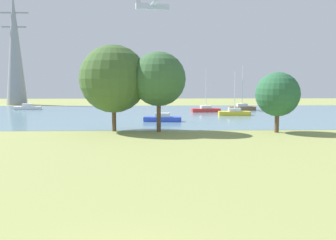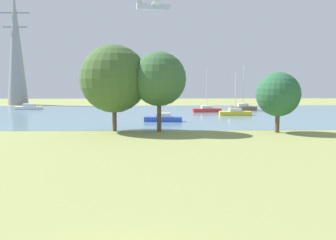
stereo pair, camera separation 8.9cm
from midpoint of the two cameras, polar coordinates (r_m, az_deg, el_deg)
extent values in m
plane|color=#8C9351|center=(31.39, -3.57, -3.60)|extent=(160.00, 160.00, 0.00)
cube|color=slate|center=(59.17, -2.60, 0.95)|extent=(140.00, 40.00, 0.02)
cube|color=white|center=(72.73, -20.62, 1.76)|extent=(4.98, 2.24, 0.60)
cube|color=white|center=(72.69, -20.63, 2.19)|extent=(1.95, 1.37, 0.50)
cylinder|color=silver|center=(72.58, -20.71, 4.26)|extent=(0.10, 0.10, 5.76)
cube|color=blue|center=(47.95, -0.70, 0.13)|extent=(4.96, 2.12, 0.60)
cube|color=white|center=(47.89, -0.70, 0.79)|extent=(1.93, 1.33, 0.50)
cylinder|color=silver|center=(47.71, -0.71, 4.41)|extent=(0.10, 0.10, 6.55)
cube|color=brown|center=(68.94, 11.48, 1.81)|extent=(4.82, 1.56, 0.60)
cube|color=white|center=(68.91, 11.49, 2.27)|extent=(1.81, 1.12, 0.50)
cylinder|color=silver|center=(68.78, 11.55, 5.11)|extent=(0.10, 0.10, 7.33)
cube|color=yellow|center=(57.53, 10.33, 1.02)|extent=(4.86, 1.69, 0.60)
cube|color=white|center=(57.49, 10.34, 1.57)|extent=(1.84, 1.17, 0.50)
cylinder|color=silver|center=(57.34, 10.39, 4.33)|extent=(0.10, 0.10, 6.05)
cube|color=red|center=(63.02, 6.00, 1.51)|extent=(4.92, 1.94, 0.60)
cube|color=white|center=(62.97, 6.00, 2.01)|extent=(1.90, 1.26, 0.50)
cylinder|color=silver|center=(62.84, 6.03, 4.81)|extent=(0.10, 0.10, 6.65)
cylinder|color=brown|center=(39.14, -8.17, 0.48)|extent=(0.44, 0.44, 3.00)
sphere|color=#3D5D2C|center=(38.96, -8.25, 6.28)|extent=(7.03, 7.03, 7.03)
cylinder|color=brown|center=(38.26, -1.30, 0.79)|extent=(0.44, 0.44, 3.50)
sphere|color=#365E35|center=(38.10, -1.31, 6.33)|extent=(5.57, 5.57, 5.57)
cylinder|color=brown|center=(39.35, 16.53, -0.16)|extent=(0.44, 0.44, 2.34)
sphere|color=#295D3A|center=(39.17, 16.65, 3.82)|extent=(4.48, 4.48, 4.48)
cone|color=gray|center=(88.60, -22.31, 10.23)|extent=(4.40, 4.40, 24.83)
cube|color=gray|center=(89.51, -22.51, 14.98)|extent=(6.40, 0.30, 0.30)
cube|color=gray|center=(89.07, -22.43, 13.08)|extent=(5.20, 0.30, 0.30)
cube|color=silver|center=(74.02, -2.24, 17.01)|extent=(6.49, 2.32, 1.10)
cube|color=silver|center=(74.06, -2.24, 17.16)|extent=(2.71, 8.45, 0.16)
cube|color=silver|center=(73.74, -4.43, 17.67)|extent=(0.91, 0.29, 1.50)
camera|label=1|loc=(0.04, -89.90, 0.01)|focal=39.64mm
camera|label=2|loc=(0.04, 90.10, -0.01)|focal=39.64mm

